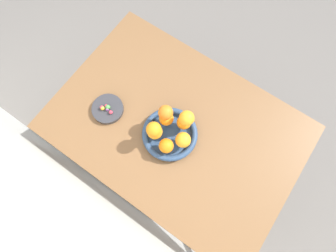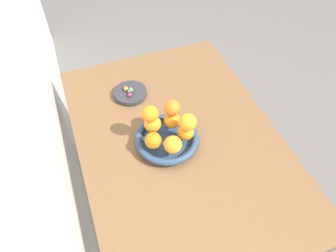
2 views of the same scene
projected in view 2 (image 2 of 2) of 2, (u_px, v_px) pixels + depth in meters
name	position (u px, v px, depth m)	size (l,w,h in m)	color
ground_plane	(176.00, 221.00, 1.83)	(6.00, 6.00, 0.00)	slate
wall_back	(5.00, 59.00, 0.77)	(4.00, 0.05, 2.50)	silver
dining_table	(179.00, 153.00, 1.33)	(1.10, 0.76, 0.74)	brown
fruit_bowl	(167.00, 140.00, 1.23)	(0.24, 0.24, 0.04)	navy
candy_dish	(130.00, 93.00, 1.41)	(0.14, 0.14, 0.02)	#333338
orange_0	(186.00, 132.00, 1.20)	(0.06, 0.06, 0.06)	orange
orange_1	(172.00, 120.00, 1.23)	(0.06, 0.06, 0.06)	orange
orange_2	(153.00, 124.00, 1.22)	(0.07, 0.07, 0.07)	orange
orange_3	(153.00, 140.00, 1.17)	(0.06, 0.06, 0.06)	orange
orange_4	(173.00, 145.00, 1.16)	(0.07, 0.07, 0.07)	orange
orange_5	(172.00, 108.00, 1.19)	(0.06, 0.06, 0.06)	orange
orange_6	(150.00, 114.00, 1.17)	(0.06, 0.06, 0.06)	orange
orange_7	(188.00, 122.00, 1.14)	(0.06, 0.06, 0.06)	orange
candy_ball_0	(129.00, 91.00, 1.39)	(0.02, 0.02, 0.02)	#8C4C99
candy_ball_1	(126.00, 88.00, 1.40)	(0.02, 0.02, 0.02)	#C6384C
candy_ball_2	(130.00, 95.00, 1.38)	(0.02, 0.02, 0.02)	#C6384C
candy_ball_3	(126.00, 89.00, 1.40)	(0.02, 0.02, 0.02)	gold
candy_ball_4	(131.00, 90.00, 1.39)	(0.02, 0.02, 0.02)	#4C9947
candy_ball_5	(131.00, 89.00, 1.40)	(0.01, 0.01, 0.01)	#C6384C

